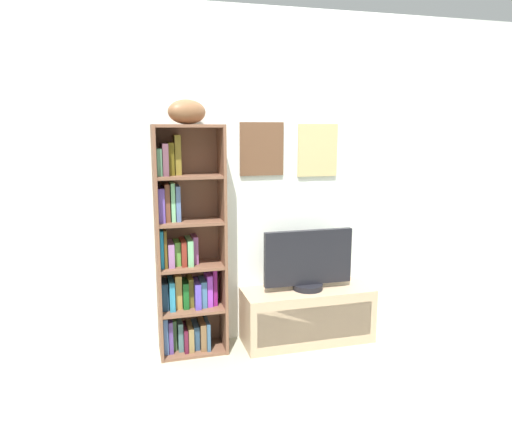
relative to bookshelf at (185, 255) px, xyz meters
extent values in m
cube|color=#A0A58D|center=(0.66, -1.00, -0.72)|extent=(5.20, 5.20, 0.04)
cube|color=white|center=(0.66, 0.13, 0.49)|extent=(4.80, 0.06, 2.38)
cube|color=brown|center=(0.57, 0.09, 0.71)|extent=(0.32, 0.02, 0.38)
cube|color=gray|center=(0.57, 0.09, 0.71)|extent=(0.27, 0.01, 0.33)
cube|color=tan|center=(1.00, 0.09, 0.70)|extent=(0.30, 0.02, 0.38)
cube|color=beige|center=(1.00, 0.09, 0.70)|extent=(0.25, 0.01, 0.33)
cube|color=brown|center=(-0.19, -0.03, 0.09)|extent=(0.02, 0.26, 1.58)
cube|color=brown|center=(0.26, -0.03, 0.09)|extent=(0.02, 0.26, 1.58)
cube|color=brown|center=(0.04, 0.10, 0.09)|extent=(0.46, 0.01, 1.58)
cube|color=brown|center=(0.04, -0.03, -0.69)|extent=(0.42, 0.25, 0.02)
cube|color=brown|center=(0.04, -0.03, -0.38)|extent=(0.42, 0.25, 0.02)
cube|color=brown|center=(0.04, -0.03, -0.07)|extent=(0.42, 0.25, 0.02)
cube|color=brown|center=(0.04, -0.03, 0.24)|extent=(0.42, 0.25, 0.02)
cube|color=brown|center=(0.04, -0.03, 0.55)|extent=(0.42, 0.25, 0.02)
cube|color=brown|center=(0.04, -0.03, 0.87)|extent=(0.42, 0.25, 0.02)
cube|color=#4A6BAB|center=(-0.16, 0.00, -0.55)|extent=(0.03, 0.18, 0.26)
cube|color=#553982|center=(-0.12, 0.00, -0.56)|extent=(0.03, 0.18, 0.23)
cube|color=#406537|center=(-0.09, 0.02, -0.57)|extent=(0.03, 0.13, 0.22)
cube|color=#466E6D|center=(-0.05, 0.01, -0.58)|extent=(0.03, 0.17, 0.21)
cube|color=#54152A|center=(-0.02, -0.01, -0.60)|extent=(0.03, 0.20, 0.16)
cube|color=olive|center=(0.02, -0.01, -0.59)|extent=(0.04, 0.20, 0.17)
cube|color=navy|center=(0.06, 0.01, -0.59)|extent=(0.04, 0.17, 0.17)
cube|color=brown|center=(0.10, -0.01, -0.58)|extent=(0.04, 0.20, 0.19)
cube|color=#365774|center=(0.14, -0.01, -0.58)|extent=(0.02, 0.21, 0.20)
cube|color=navy|center=(-0.15, 0.01, -0.27)|extent=(0.04, 0.16, 0.19)
cube|color=teal|center=(-0.10, 0.00, -0.27)|extent=(0.04, 0.19, 0.21)
cube|color=#A87F3D|center=(-0.06, 0.02, -0.25)|extent=(0.04, 0.15, 0.24)
cube|color=#15561E|center=(-0.01, 0.01, -0.28)|extent=(0.04, 0.16, 0.18)
cube|color=brown|center=(0.03, 0.02, -0.27)|extent=(0.03, 0.14, 0.21)
cube|color=#5441B8|center=(0.07, -0.01, -0.28)|extent=(0.04, 0.19, 0.18)
cube|color=#3E6895|center=(0.11, 0.01, -0.28)|extent=(0.04, 0.17, 0.19)
cube|color=purple|center=(0.16, 0.01, -0.26)|extent=(0.04, 0.16, 0.22)
cube|color=#801970|center=(0.20, 0.01, -0.24)|extent=(0.03, 0.15, 0.26)
cube|color=teal|center=(-0.16, 0.00, 0.07)|extent=(0.02, 0.19, 0.26)
cube|color=#503C13|center=(-0.14, 0.00, 0.07)|extent=(0.02, 0.19, 0.26)
cube|color=#926096|center=(-0.10, 0.00, 0.02)|extent=(0.04, 0.19, 0.16)
cube|color=#58A53F|center=(-0.05, 0.02, 0.02)|extent=(0.04, 0.15, 0.16)
cube|color=maroon|center=(-0.02, 0.00, 0.02)|extent=(0.03, 0.18, 0.17)
cube|color=#6EB379|center=(0.03, 0.00, 0.03)|extent=(0.04, 0.19, 0.18)
cube|color=#8C4782|center=(0.07, 0.02, 0.03)|extent=(0.04, 0.13, 0.19)
cube|color=#5E43A1|center=(-0.15, 0.00, 0.36)|extent=(0.04, 0.18, 0.23)
cube|color=brown|center=(-0.11, 0.01, 0.37)|extent=(0.03, 0.16, 0.25)
cube|color=#76C085|center=(-0.08, 0.01, 0.38)|extent=(0.03, 0.16, 0.26)
cube|color=#516C9D|center=(-0.04, 0.01, 0.37)|extent=(0.03, 0.16, 0.24)
cube|color=#548861|center=(-0.16, 0.00, 0.64)|extent=(0.03, 0.19, 0.18)
cube|color=brown|center=(-0.12, -0.01, 0.66)|extent=(0.04, 0.20, 0.21)
cube|color=#53460F|center=(-0.08, 0.01, 0.66)|extent=(0.04, 0.16, 0.21)
cube|color=olive|center=(-0.03, 0.02, 0.69)|extent=(0.04, 0.14, 0.26)
ellipsoid|color=brown|center=(0.04, -0.03, 0.96)|extent=(0.32, 0.28, 0.16)
cube|color=tan|center=(0.88, -0.08, -0.50)|extent=(0.96, 0.35, 0.40)
cube|color=#856D56|center=(0.88, -0.25, -0.50)|extent=(0.86, 0.01, 0.26)
cylinder|color=black|center=(0.88, -0.08, -0.28)|extent=(0.22, 0.22, 0.04)
cube|color=black|center=(0.88, -0.08, -0.06)|extent=(0.66, 0.04, 0.40)
cube|color=white|center=(0.88, -0.09, -0.06)|extent=(0.62, 0.01, 0.36)
camera|label=1|loc=(-0.34, -3.14, 0.86)|focal=32.85mm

